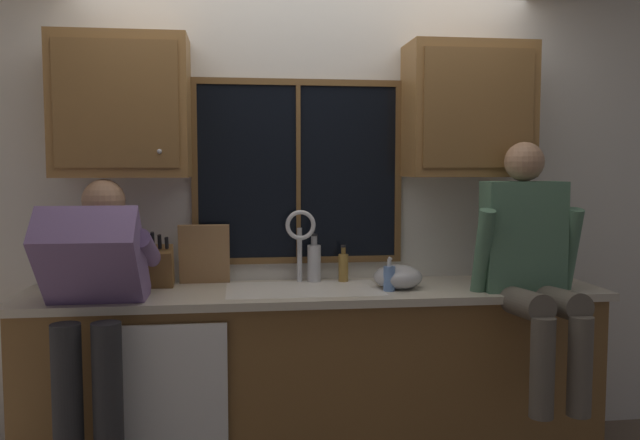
# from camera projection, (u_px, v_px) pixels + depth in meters

# --- Properties ---
(back_wall) EXTENTS (5.34, 0.12, 2.55)m
(back_wall) POSITION_uv_depth(u_px,v_px,m) (308.00, 216.00, 3.74)
(back_wall) COLOR silver
(back_wall) RESTS_ON floor
(window_glass) EXTENTS (1.10, 0.02, 0.95)m
(window_glass) POSITION_uv_depth(u_px,v_px,m) (298.00, 172.00, 3.64)
(window_glass) COLOR black
(window_frame_top) EXTENTS (1.17, 0.02, 0.04)m
(window_frame_top) POSITION_uv_depth(u_px,v_px,m) (298.00, 82.00, 3.59)
(window_frame_top) COLOR brown
(window_frame_bottom) EXTENTS (1.17, 0.02, 0.04)m
(window_frame_bottom) POSITION_uv_depth(u_px,v_px,m) (299.00, 260.00, 3.67)
(window_frame_bottom) COLOR brown
(window_frame_left) EXTENTS (0.03, 0.02, 0.95)m
(window_frame_left) POSITION_uv_depth(u_px,v_px,m) (194.00, 172.00, 3.56)
(window_frame_left) COLOR brown
(window_frame_right) EXTENTS (0.03, 0.02, 0.95)m
(window_frame_right) POSITION_uv_depth(u_px,v_px,m) (398.00, 172.00, 3.70)
(window_frame_right) COLOR brown
(window_mullion_center) EXTENTS (0.02, 0.02, 0.95)m
(window_mullion_center) POSITION_uv_depth(u_px,v_px,m) (298.00, 172.00, 3.63)
(window_mullion_center) COLOR brown
(lower_cabinet_run) EXTENTS (2.94, 0.58, 0.88)m
(lower_cabinet_run) POSITION_uv_depth(u_px,v_px,m) (316.00, 378.00, 3.46)
(lower_cabinet_run) COLOR brown
(lower_cabinet_run) RESTS_ON floor
(countertop) EXTENTS (3.00, 0.62, 0.04)m
(countertop) POSITION_uv_depth(u_px,v_px,m) (316.00, 293.00, 3.40)
(countertop) COLOR beige
(countertop) RESTS_ON lower_cabinet_run
(dishwasher_front) EXTENTS (0.60, 0.02, 0.74)m
(dishwasher_front) POSITION_uv_depth(u_px,v_px,m) (163.00, 403.00, 3.05)
(dishwasher_front) COLOR white
(upper_cabinet_left) EXTENTS (0.67, 0.36, 0.72)m
(upper_cabinet_left) POSITION_uv_depth(u_px,v_px,m) (122.00, 107.00, 3.34)
(upper_cabinet_left) COLOR olive
(upper_cabinet_right) EXTENTS (0.67, 0.36, 0.72)m
(upper_cabinet_right) POSITION_uv_depth(u_px,v_px,m) (468.00, 111.00, 3.57)
(upper_cabinet_right) COLOR olive
(sink) EXTENTS (0.80, 0.46, 0.21)m
(sink) POSITION_uv_depth(u_px,v_px,m) (304.00, 308.00, 3.41)
(sink) COLOR white
(sink) RESTS_ON lower_cabinet_run
(faucet) EXTENTS (0.18, 0.09, 0.40)m
(faucet) POSITION_uv_depth(u_px,v_px,m) (302.00, 237.00, 3.56)
(faucet) COLOR silver
(faucet) RESTS_ON countertop
(person_standing) EXTENTS (0.53, 0.72, 1.49)m
(person_standing) POSITION_uv_depth(u_px,v_px,m) (94.00, 302.00, 2.99)
(person_standing) COLOR #262628
(person_standing) RESTS_ON floor
(person_sitting_on_counter) EXTENTS (0.54, 0.61, 1.26)m
(person_sitting_on_counter) POSITION_uv_depth(u_px,v_px,m) (531.00, 257.00, 3.26)
(person_sitting_on_counter) COLOR #595147
(person_sitting_on_counter) RESTS_ON countertop
(knife_block) EXTENTS (0.12, 0.18, 0.32)m
(knife_block) POSITION_uv_depth(u_px,v_px,m) (161.00, 267.00, 3.43)
(knife_block) COLOR brown
(knife_block) RESTS_ON countertop
(cutting_board) EXTENTS (0.27, 0.09, 0.33)m
(cutting_board) POSITION_uv_depth(u_px,v_px,m) (204.00, 254.00, 3.54)
(cutting_board) COLOR #997047
(cutting_board) RESTS_ON countertop
(mixing_bowl) EXTENTS (0.25, 0.25, 0.13)m
(mixing_bowl) POSITION_uv_depth(u_px,v_px,m) (398.00, 277.00, 3.43)
(mixing_bowl) COLOR #B7B7BC
(mixing_bowl) RESTS_ON countertop
(soap_dispenser) EXTENTS (0.06, 0.07, 0.18)m
(soap_dispenser) POSITION_uv_depth(u_px,v_px,m) (389.00, 278.00, 3.35)
(soap_dispenser) COLOR #668CCC
(soap_dispenser) RESTS_ON countertop
(bottle_green_glass) EXTENTS (0.07, 0.07, 0.27)m
(bottle_green_glass) POSITION_uv_depth(u_px,v_px,m) (314.00, 262.00, 3.61)
(bottle_green_glass) COLOR #B7B7BC
(bottle_green_glass) RESTS_ON countertop
(bottle_tall_clear) EXTENTS (0.05, 0.05, 0.20)m
(bottle_tall_clear) POSITION_uv_depth(u_px,v_px,m) (343.00, 267.00, 3.61)
(bottle_tall_clear) COLOR olive
(bottle_tall_clear) RESTS_ON countertop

